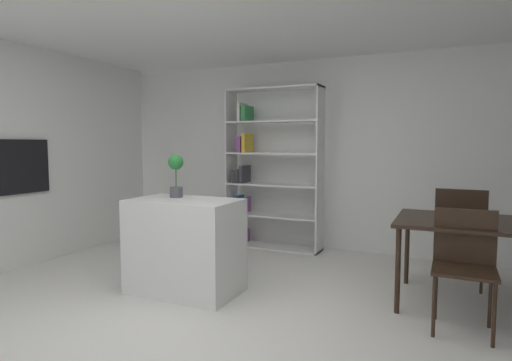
% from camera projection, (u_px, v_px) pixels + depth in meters
% --- Properties ---
extents(ground_plane, '(9.34, 9.34, 0.00)m').
position_uv_depth(ground_plane, '(193.00, 327.00, 3.29)').
color(ground_plane, silver).
extents(back_partition, '(6.79, 0.06, 2.55)m').
position_uv_depth(back_partition, '(308.00, 155.00, 5.83)').
color(back_partition, white).
rests_on(back_partition, ground_plane).
extents(built_in_oven, '(0.06, 0.61, 0.61)m').
position_uv_depth(built_in_oven, '(24.00, 166.00, 4.82)').
color(built_in_oven, black).
rests_on(built_in_oven, ground_plane).
extents(kitchen_island, '(1.03, 0.62, 0.90)m').
position_uv_depth(kitchen_island, '(185.00, 246.00, 4.05)').
color(kitchen_island, white).
rests_on(kitchen_island, ground_plane).
extents(potted_plant_on_island, '(0.15, 0.15, 0.42)m').
position_uv_depth(potted_plant_on_island, '(176.00, 172.00, 4.15)').
color(potted_plant_on_island, '#4C4C51').
rests_on(potted_plant_on_island, kitchen_island).
extents(open_bookshelf, '(1.32, 0.35, 2.17)m').
position_uv_depth(open_bookshelf, '(265.00, 170.00, 5.78)').
color(open_bookshelf, white).
rests_on(open_bookshelf, ground_plane).
extents(dining_table, '(1.10, 0.96, 0.76)m').
position_uv_depth(dining_table, '(463.00, 228.00, 3.69)').
color(dining_table, black).
rests_on(dining_table, ground_plane).
extents(dining_chair_near, '(0.45, 0.42, 0.91)m').
position_uv_depth(dining_chair_near, '(464.00, 257.00, 3.24)').
color(dining_chair_near, black).
rests_on(dining_chair_near, ground_plane).
extents(dining_chair_far, '(0.49, 0.47, 0.99)m').
position_uv_depth(dining_chair_far, '(460.00, 229.00, 4.15)').
color(dining_chair_far, black).
rests_on(dining_chair_far, ground_plane).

